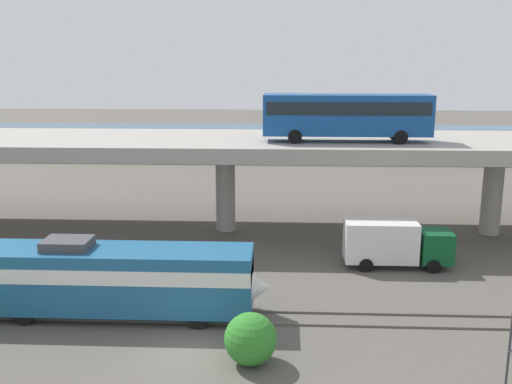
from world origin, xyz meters
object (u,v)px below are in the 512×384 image
parked_car_4 (105,138)px  parked_car_1 (212,141)px  parked_car_0 (278,143)px  transit_bus_on_overpass (347,113)px  parked_car_2 (63,137)px  train_locomotive (129,277)px  parked_car_7 (405,145)px  service_truck_west (394,242)px  parked_car_6 (301,139)px  parked_car_5 (445,144)px  parked_car_3 (217,138)px

parked_car_4 → parked_car_1: bearing=169.6°
parked_car_0 → transit_bus_on_overpass: bearing=-81.3°
parked_car_2 → train_locomotive: bearing=113.8°
parked_car_2 → parked_car_7: (47.10, -4.86, 0.00)m
service_truck_west → parked_car_0: size_ratio=1.65×
parked_car_2 → parked_car_6: 33.62m
train_locomotive → parked_car_1: size_ratio=3.64×
parked_car_1 → parked_car_4: 15.79m
parked_car_2 → parked_car_5: bearing=175.1°
transit_bus_on_overpass → parked_car_5: transit_bus_on_overpass is taller
parked_car_5 → transit_bus_on_overpass: bearing=64.2°
parked_car_6 → parked_car_7: bearing=-17.3°
train_locomotive → parked_car_5: bearing=59.2°
transit_bus_on_overpass → service_truck_west: (2.66, -6.16, -7.72)m
transit_bus_on_overpass → parked_car_7: transit_bus_on_overpass is taller
parked_car_1 → parked_car_3: bearing=84.4°
service_truck_west → parked_car_3: bearing=110.2°
parked_car_5 → service_truck_west: bearing=71.1°
service_truck_west → parked_car_6: 44.33m
parked_car_0 → parked_car_7: 16.54m
parked_car_1 → parked_car_7: size_ratio=0.98×
train_locomotive → parked_car_0: train_locomotive is taller
parked_car_7 → parked_car_1: bearing=176.0°
parked_car_4 → parked_car_2: bearing=-2.1°
parked_car_0 → parked_car_4: 24.84m
parked_car_0 → parked_car_3: (-8.66, 4.49, 0.00)m
parked_car_2 → parked_car_6: same height
parked_car_0 → parked_car_5: size_ratio=0.95×
parked_car_4 → parked_car_5: size_ratio=1.07×
parked_car_1 → parked_car_3: 3.32m
train_locomotive → parked_car_0: size_ratio=3.69×
train_locomotive → parked_car_1: bearing=92.0°
parked_car_3 → parked_car_6: bearing=175.6°
train_locomotive → parked_car_0: bearing=81.6°
service_truck_west → parked_car_7: bearing=77.8°
parked_car_6 → parked_car_7: (13.48, -4.20, -0.00)m
parked_car_7 → parked_car_5: bearing=4.1°
parked_car_0 → parked_car_5: same height
transit_bus_on_overpass → service_truck_west: transit_bus_on_overpass is taller
train_locomotive → service_truck_west: train_locomotive is taller
parked_car_3 → parked_car_5: bearing=171.2°
parked_car_1 → parked_car_4: size_ratio=0.90×
parked_car_3 → parked_car_6: (11.71, -0.90, 0.00)m
parked_car_1 → parked_car_6: bearing=11.3°
transit_bus_on_overpass → parked_car_3: (-13.89, 38.79, -7.09)m
transit_bus_on_overpass → parked_car_6: size_ratio=2.70×
service_truck_west → parked_car_3: 47.91m
parked_car_5 → parked_car_6: bearing=-11.6°
parked_car_4 → parked_car_0: bearing=170.7°
transit_bus_on_overpass → parked_car_3: bearing=109.7°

